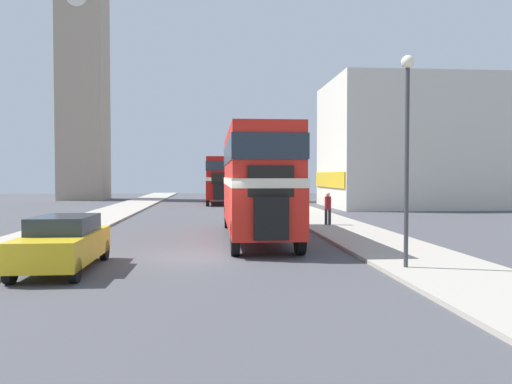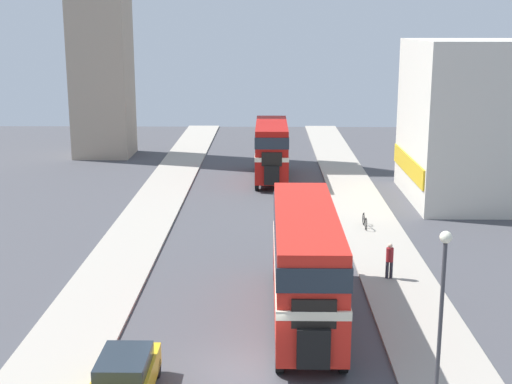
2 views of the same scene
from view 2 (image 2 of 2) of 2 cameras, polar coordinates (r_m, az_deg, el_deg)
ground_plane at (r=25.22m, az=-0.64°, el=-14.28°), size 120.00×120.00×0.00m
sidewalk_right at (r=25.91m, az=14.91°, el=-13.81°), size 3.50×120.00×0.12m
sidewalk_left at (r=26.24m, az=-15.98°, el=-13.52°), size 3.50×120.00×0.12m
double_decker_bus at (r=28.53m, az=3.98°, el=-5.14°), size 2.49×11.15×4.46m
bus_distant at (r=54.29m, az=1.25°, el=3.69°), size 2.42×9.37×4.37m
car_parked_near at (r=23.52m, az=-10.54°, el=-14.52°), size 1.75×4.30×1.53m
pedestrian_walking at (r=33.72m, az=10.64°, el=-5.25°), size 0.34×0.34×1.69m
bicycle_on_pavement at (r=41.94m, az=8.69°, el=-2.33°), size 0.05×1.76×0.78m
street_lamp at (r=21.46m, az=14.66°, el=-8.23°), size 0.36×0.36×5.86m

